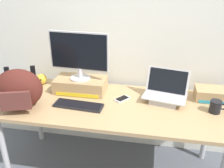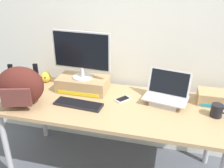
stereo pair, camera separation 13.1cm
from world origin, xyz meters
TOP-DOWN VIEW (x-y plane):
  - back_wall at (0.00, 0.48)m, footprint 7.00×0.10m
  - desk at (0.00, 0.00)m, footprint 1.84×0.76m
  - toner_box_yellow at (-0.32, 0.18)m, footprint 0.45×0.25m
  - desktop_monitor at (-0.32, 0.18)m, footprint 0.53×0.18m
  - open_laptop at (0.43, 0.12)m, footprint 0.39×0.29m
  - external_keyboard at (-0.26, -0.10)m, footprint 0.41×0.16m
  - messenger_backpack at (-0.71, -0.19)m, footprint 0.43×0.35m
  - coffee_mug at (0.82, 0.01)m, footprint 0.13×0.09m
  - cell_phone at (0.07, 0.09)m, footprint 0.14×0.15m
  - plush_toy at (-0.74, 0.25)m, footprint 0.10×0.10m
  - toner_box_cyan at (0.84, 0.23)m, footprint 0.32×0.18m

SIDE VIEW (x-z plane):
  - desk at x=0.00m, z-range 0.29..1.01m
  - cell_phone at x=0.07m, z-range 0.71..0.73m
  - external_keyboard at x=-0.26m, z-range 0.71..0.74m
  - toner_box_cyan at x=0.84m, z-range 0.71..0.81m
  - coffee_mug at x=0.82m, z-range 0.71..0.82m
  - plush_toy at x=-0.74m, z-range 0.71..0.82m
  - open_laptop at x=0.43m, z-range 0.64..0.90m
  - toner_box_yellow at x=-0.32m, z-range 0.71..0.84m
  - messenger_backpack at x=-0.71m, z-range 0.71..1.04m
  - desktop_monitor at x=-0.32m, z-range 0.86..1.28m
  - back_wall at x=0.00m, z-range 0.00..2.60m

